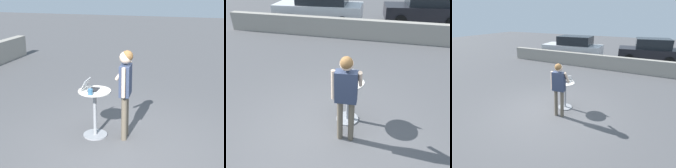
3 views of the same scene
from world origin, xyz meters
The scene contains 5 objects.
ground_plane centered at (0.00, 0.00, 0.00)m, with size 50.00×50.00×0.00m, color #4C4C4F.
cafe_table centered at (0.26, 0.63, 0.58)m, with size 0.64×0.64×0.96m.
laptop centered at (0.26, 0.71, 1.00)m, with size 0.34×0.34×0.22m.
coffee_mug centered at (0.02, 0.63, 1.01)m, with size 0.13×0.09×0.11m.
standing_person centered at (0.34, 0.04, 1.13)m, with size 0.53×0.40×1.76m.
Camera 1 is at (-5.12, -1.25, 2.92)m, focal length 50.00 mm.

